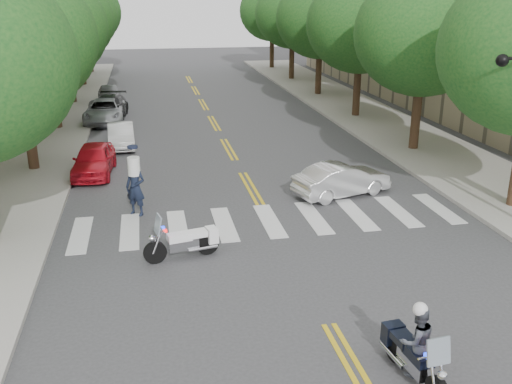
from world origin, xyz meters
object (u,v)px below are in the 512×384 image
object	(u,v)px
motorcycle_parked	(188,241)
officer_standing	(135,188)
motorcycle_police	(415,345)
convertible	(342,180)

from	to	relation	value
motorcycle_parked	officer_standing	world-z (taller)	officer_standing
motorcycle_police	motorcycle_parked	world-z (taller)	motorcycle_police
motorcycle_police	convertible	distance (m)	10.95
motorcycle_parked	convertible	xyz separation A→B (m)	(6.15, 4.28, 0.12)
motorcycle_parked	convertible	distance (m)	7.49
motorcycle_parked	convertible	bearing A→B (deg)	-67.59
motorcycle_parked	officer_standing	size ratio (longest dim) A/B	1.11
motorcycle_police	convertible	bearing A→B (deg)	-107.66
officer_standing	motorcycle_parked	bearing A→B (deg)	-35.47
officer_standing	motorcycle_police	bearing A→B (deg)	-29.15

